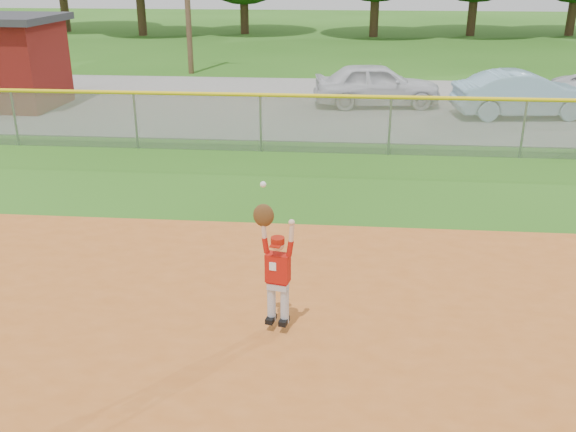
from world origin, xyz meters
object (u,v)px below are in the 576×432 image
(car_blue, at_px, (524,94))
(ballplayer, at_px, (276,266))
(utility_shed, at_px, (1,61))
(car_white_a, at_px, (377,85))

(car_blue, height_order, ballplayer, ballplayer)
(utility_shed, bearing_deg, car_blue, -0.27)
(ballplayer, bearing_deg, car_white_a, 82.56)
(car_white_a, bearing_deg, utility_shed, 88.68)
(car_white_a, relative_size, car_blue, 0.98)
(utility_shed, relative_size, ballplayer, 2.12)
(utility_shed, bearing_deg, car_white_a, 5.27)
(car_white_a, height_order, car_blue, car_white_a)
(car_blue, bearing_deg, utility_shed, 83.01)
(car_blue, distance_m, ballplayer, 14.79)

